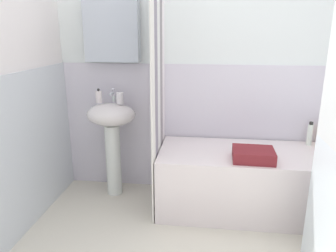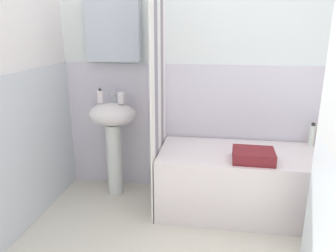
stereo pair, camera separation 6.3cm
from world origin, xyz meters
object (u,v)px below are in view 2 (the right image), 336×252
soap_dispenser (100,96)px  toothbrush_cup (121,98)px  bathtub (256,182)px  conditioner_bottle (325,137)px  shampoo_bottle (312,135)px  sink (113,128)px  towel_folded (253,156)px

soap_dispenser → toothbrush_cup: bearing=-7.0°
bathtub → toothbrush_cup: bearing=173.1°
conditioner_bottle → soap_dispenser: bearing=-176.8°
soap_dispenser → shampoo_bottle: 1.88m
sink → towel_folded: size_ratio=2.79×
conditioner_bottle → towel_folded: (-0.64, -0.45, -0.04)m
towel_folded → bathtub: bearing=71.4°
bathtub → towel_folded: 0.36m
soap_dispenser → shampoo_bottle: size_ratio=0.61×
sink → towel_folded: (1.21, -0.32, -0.07)m
sink → soap_dispenser: soap_dispenser is taller
shampoo_bottle → towel_folded: 0.67m
toothbrush_cup → conditioner_bottle: toothbrush_cup is taller
sink → shampoo_bottle: bearing=3.3°
conditioner_bottle → towel_folded: 0.79m
sink → shampoo_bottle: sink is taller
sink → soap_dispenser: size_ratio=6.78×
sink → shampoo_bottle: 1.74m
sink → conditioner_bottle: bearing=4.2°
toothbrush_cup → bathtub: (1.18, -0.14, -0.66)m
soap_dispenser → toothbrush_cup: size_ratio=1.24×
soap_dispenser → conditioner_bottle: soap_dispenser is taller
sink → towel_folded: bearing=-14.6°
shampoo_bottle → towel_folded: (-0.53, -0.42, -0.05)m
toothbrush_cup → soap_dispenser: bearing=173.0°
bathtub → towel_folded: (-0.06, -0.17, 0.31)m
toothbrush_cup → shampoo_bottle: (1.65, 0.10, -0.30)m
soap_dispenser → toothbrush_cup: soap_dispenser is taller
toothbrush_cup → conditioner_bottle: 1.80m
shampoo_bottle → soap_dispenser: bearing=-177.6°
sink → soap_dispenser: (-0.11, 0.02, 0.29)m
toothbrush_cup → shampoo_bottle: 1.68m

